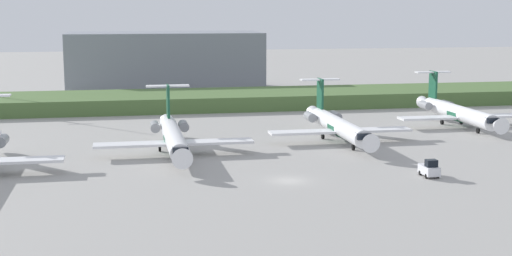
# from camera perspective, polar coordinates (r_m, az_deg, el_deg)

# --- Properties ---
(ground_plane) EXTENTS (500.00, 500.00, 0.00)m
(ground_plane) POSITION_cam_1_polar(r_m,az_deg,el_deg) (116.66, -0.76, -0.79)
(ground_plane) COLOR #9E9B96
(grass_berm) EXTENTS (320.00, 20.00, 3.08)m
(grass_berm) POSITION_cam_1_polar(r_m,az_deg,el_deg) (153.79, -3.22, 2.29)
(grass_berm) COLOR #4C6B38
(grass_berm) RESTS_ON ground
(regional_jet_third) EXTENTS (22.81, 31.00, 9.00)m
(regional_jet_third) POSITION_cam_1_polar(r_m,az_deg,el_deg) (104.30, -6.64, -0.67)
(regional_jet_third) COLOR white
(regional_jet_third) RESTS_ON ground
(regional_jet_fourth) EXTENTS (22.81, 31.00, 9.00)m
(regional_jet_fourth) POSITION_cam_1_polar(r_m,az_deg,el_deg) (114.49, 6.55, 0.24)
(regional_jet_fourth) COLOR white
(regional_jet_fourth) RESTS_ON ground
(regional_jet_fifth) EXTENTS (22.81, 31.00, 9.00)m
(regional_jet_fifth) POSITION_cam_1_polar(r_m,az_deg,el_deg) (133.24, 15.78, 1.25)
(regional_jet_fifth) COLOR white
(regional_jet_fifth) RESTS_ON ground
(distant_hangar) EXTENTS (49.44, 21.09, 14.87)m
(distant_hangar) POSITION_cam_1_polar(r_m,az_deg,el_deg) (186.92, -7.30, 5.33)
(distant_hangar) COLOR gray
(distant_hangar) RESTS_ON ground
(baggage_tug) EXTENTS (1.72, 3.20, 2.30)m
(baggage_tug) POSITION_cam_1_polar(r_m,az_deg,el_deg) (92.24, 13.72, -3.21)
(baggage_tug) COLOR silver
(baggage_tug) RESTS_ON ground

